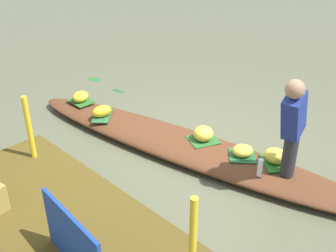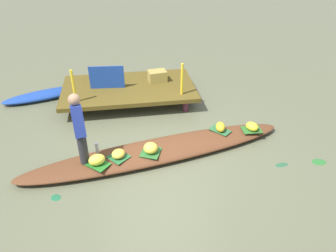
# 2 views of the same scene
# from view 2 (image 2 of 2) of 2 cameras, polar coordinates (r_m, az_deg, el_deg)

# --- Properties ---
(canal_water) EXTENTS (40.00, 40.00, 0.00)m
(canal_water) POSITION_cam_2_polar(r_m,az_deg,el_deg) (6.13, -1.75, -5.19)
(canal_water) COLOR #585B43
(canal_water) RESTS_ON ground
(dock_platform) EXTENTS (3.20, 1.80, 0.39)m
(dock_platform) POSITION_cam_2_polar(r_m,az_deg,el_deg) (7.92, -7.02, 6.64)
(dock_platform) COLOR #514217
(dock_platform) RESTS_ON ground
(vendor_boat) EXTENTS (5.25, 1.75, 0.20)m
(vendor_boat) POSITION_cam_2_polar(r_m,az_deg,el_deg) (6.07, -1.77, -4.46)
(vendor_boat) COLOR #59331D
(vendor_boat) RESTS_ON ground
(moored_boat) EXTENTS (2.17, 1.13, 0.18)m
(moored_boat) POSITION_cam_2_polar(r_m,az_deg,el_deg) (8.67, -20.86, 5.29)
(moored_boat) COLOR #1B3D95
(moored_boat) RESTS_ON ground
(leaf_mat_0) EXTENTS (0.46, 0.46, 0.01)m
(leaf_mat_0) POSITION_cam_2_polar(r_m,az_deg,el_deg) (5.82, -8.81, -5.48)
(leaf_mat_0) COLOR #256031
(leaf_mat_0) RESTS_ON vendor_boat
(banana_bunch_0) EXTENTS (0.33, 0.34, 0.14)m
(banana_bunch_0) POSITION_cam_2_polar(r_m,az_deg,el_deg) (5.78, -8.87, -4.93)
(banana_bunch_0) COLOR gold
(banana_bunch_0) RESTS_ON vendor_boat
(leaf_mat_1) EXTENTS (0.46, 0.47, 0.01)m
(leaf_mat_1) POSITION_cam_2_polar(r_m,az_deg,el_deg) (5.87, -3.09, -4.69)
(leaf_mat_1) COLOR #2A632C
(leaf_mat_1) RESTS_ON vendor_boat
(banana_bunch_1) EXTENTS (0.36, 0.36, 0.19)m
(banana_bunch_1) POSITION_cam_2_polar(r_m,az_deg,el_deg) (5.82, -3.12, -3.94)
(banana_bunch_1) COLOR yellow
(banana_bunch_1) RESTS_ON vendor_boat
(leaf_mat_2) EXTENTS (0.45, 0.47, 0.01)m
(leaf_mat_2) POSITION_cam_2_polar(r_m,az_deg,el_deg) (6.56, 9.30, -0.74)
(leaf_mat_2) COLOR #295E35
(leaf_mat_2) RESTS_ON vendor_boat
(banana_bunch_2) EXTENTS (0.24, 0.32, 0.16)m
(banana_bunch_2) POSITION_cam_2_polar(r_m,az_deg,el_deg) (6.51, 9.36, -0.15)
(banana_bunch_2) COLOR gold
(banana_bunch_2) RESTS_ON vendor_boat
(leaf_mat_3) EXTENTS (0.39, 0.30, 0.01)m
(leaf_mat_3) POSITION_cam_2_polar(r_m,az_deg,el_deg) (6.71, 14.72, -0.63)
(leaf_mat_3) COLOR #2B6025
(leaf_mat_3) RESTS_ON vendor_boat
(banana_bunch_3) EXTENTS (0.30, 0.34, 0.16)m
(banana_bunch_3) POSITION_cam_2_polar(r_m,az_deg,el_deg) (6.67, 14.81, -0.06)
(banana_bunch_3) COLOR yellow
(banana_bunch_3) RESTS_ON vendor_boat
(leaf_mat_4) EXTENTS (0.49, 0.47, 0.01)m
(leaf_mat_4) POSITION_cam_2_polar(r_m,az_deg,el_deg) (5.73, -12.50, -6.66)
(leaf_mat_4) COLOR #216721
(leaf_mat_4) RESTS_ON vendor_boat
(banana_bunch_4) EXTENTS (0.34, 0.29, 0.19)m
(banana_bunch_4) POSITION_cam_2_polar(r_m,az_deg,el_deg) (5.67, -12.61, -5.91)
(banana_bunch_4) COLOR yellow
(banana_bunch_4) RESTS_ON vendor_boat
(vendor_person) EXTENTS (0.26, 0.46, 1.24)m
(vendor_person) POSITION_cam_2_polar(r_m,az_deg,el_deg) (5.51, -15.64, -0.01)
(vendor_person) COLOR #28282D
(vendor_person) RESTS_ON vendor_boat
(water_bottle) EXTENTS (0.06, 0.06, 0.21)m
(water_bottle) POSITION_cam_2_polar(r_m,az_deg,el_deg) (5.94, -12.58, -3.82)
(water_bottle) COLOR silver
(water_bottle) RESTS_ON vendor_boat
(market_banner) EXTENTS (0.82, 0.10, 0.55)m
(market_banner) POSITION_cam_2_polar(r_m,az_deg,el_deg) (7.79, -10.89, 8.54)
(market_banner) COLOR #1A3D96
(market_banner) RESTS_ON dock_platform
(railing_post_west) EXTENTS (0.06, 0.06, 0.75)m
(railing_post_west) POSITION_cam_2_polar(r_m,az_deg,el_deg) (7.27, -16.53, 6.82)
(railing_post_west) COLOR yellow
(railing_post_west) RESTS_ON dock_platform
(railing_post_east) EXTENTS (0.06, 0.06, 0.75)m
(railing_post_east) POSITION_cam_2_polar(r_m,az_deg,el_deg) (7.32, 2.51, 8.36)
(railing_post_east) COLOR yellow
(railing_post_east) RESTS_ON dock_platform
(produce_crate) EXTENTS (0.48, 0.38, 0.27)m
(produce_crate) POSITION_cam_2_polar(r_m,az_deg,el_deg) (8.08, -1.93, 8.93)
(produce_crate) COLOR olive
(produce_crate) RESTS_ON dock_platform
(drifting_plant_0) EXTENTS (0.27, 0.15, 0.01)m
(drifting_plant_0) POSITION_cam_2_polar(r_m,az_deg,el_deg) (6.25, 19.65, -6.56)
(drifting_plant_0) COLOR #265536
(drifting_plant_0) RESTS_ON ground
(drifting_plant_1) EXTENTS (0.23, 0.23, 0.01)m
(drifting_plant_1) POSITION_cam_2_polar(r_m,az_deg,el_deg) (5.58, -19.41, -11.96)
(drifting_plant_1) COLOR #1C5B3A
(drifting_plant_1) RESTS_ON ground
(drifting_plant_3) EXTENTS (0.28, 0.21, 0.01)m
(drifting_plant_3) POSITION_cam_2_polar(r_m,az_deg,el_deg) (6.59, 25.39, -5.82)
(drifting_plant_3) COLOR #28682B
(drifting_plant_3) RESTS_ON ground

